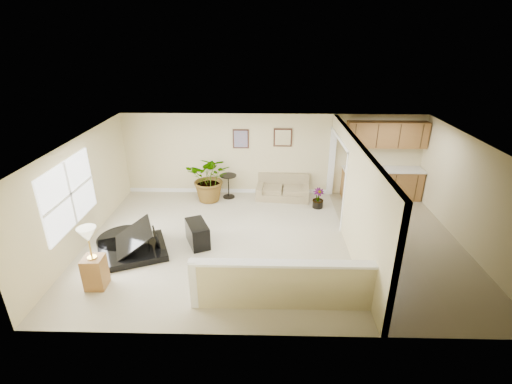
{
  "coord_description": "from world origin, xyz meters",
  "views": [
    {
      "loc": [
        -0.24,
        -7.75,
        4.72
      ],
      "look_at": [
        -0.43,
        0.4,
        1.15
      ],
      "focal_mm": 26.0,
      "sensor_mm": 36.0,
      "label": 1
    }
  ],
  "objects_px": {
    "piano": "(130,228)",
    "palm_plant": "(210,178)",
    "loveseat": "(283,186)",
    "lamp_stand": "(93,262)",
    "accent_table": "(228,183)",
    "small_plant": "(318,200)",
    "piano_bench": "(197,234)"
  },
  "relations": [
    {
      "from": "palm_plant",
      "to": "lamp_stand",
      "type": "xyz_separation_m",
      "value": [
        -1.73,
        -4.16,
        -0.14
      ]
    },
    {
      "from": "accent_table",
      "to": "lamp_stand",
      "type": "xyz_separation_m",
      "value": [
        -2.24,
        -4.39,
        0.1
      ]
    },
    {
      "from": "loveseat",
      "to": "accent_table",
      "type": "distance_m",
      "value": 1.66
    },
    {
      "from": "loveseat",
      "to": "lamp_stand",
      "type": "relative_size",
      "value": 1.24
    },
    {
      "from": "accent_table",
      "to": "loveseat",
      "type": "bearing_deg",
      "value": 2.8
    },
    {
      "from": "palm_plant",
      "to": "small_plant",
      "type": "bearing_deg",
      "value": -7.86
    },
    {
      "from": "piano_bench",
      "to": "accent_table",
      "type": "relative_size",
      "value": 1.13
    },
    {
      "from": "accent_table",
      "to": "piano",
      "type": "bearing_deg",
      "value": -122.83
    },
    {
      "from": "piano_bench",
      "to": "palm_plant",
      "type": "height_order",
      "value": "palm_plant"
    },
    {
      "from": "piano_bench",
      "to": "lamp_stand",
      "type": "xyz_separation_m",
      "value": [
        -1.74,
        -1.66,
        0.29
      ]
    },
    {
      "from": "piano_bench",
      "to": "palm_plant",
      "type": "distance_m",
      "value": 2.54
    },
    {
      "from": "piano_bench",
      "to": "lamp_stand",
      "type": "distance_m",
      "value": 2.43
    },
    {
      "from": "piano_bench",
      "to": "loveseat",
      "type": "relative_size",
      "value": 0.49
    },
    {
      "from": "piano",
      "to": "palm_plant",
      "type": "relative_size",
      "value": 1.45
    },
    {
      "from": "small_plant",
      "to": "loveseat",
      "type": "bearing_deg",
      "value": 142.98
    },
    {
      "from": "small_plant",
      "to": "lamp_stand",
      "type": "relative_size",
      "value": 0.44
    },
    {
      "from": "piano_bench",
      "to": "piano",
      "type": "bearing_deg",
      "value": -167.8
    },
    {
      "from": "loveseat",
      "to": "palm_plant",
      "type": "height_order",
      "value": "palm_plant"
    },
    {
      "from": "piano_bench",
      "to": "lamp_stand",
      "type": "bearing_deg",
      "value": -136.37
    },
    {
      "from": "piano_bench",
      "to": "small_plant",
      "type": "bearing_deg",
      "value": 33.43
    },
    {
      "from": "accent_table",
      "to": "small_plant",
      "type": "relative_size",
      "value": 1.24
    },
    {
      "from": "lamp_stand",
      "to": "accent_table",
      "type": "bearing_deg",
      "value": 63.02
    },
    {
      "from": "loveseat",
      "to": "accent_table",
      "type": "height_order",
      "value": "loveseat"
    },
    {
      "from": "accent_table",
      "to": "small_plant",
      "type": "bearing_deg",
      "value": -14.07
    },
    {
      "from": "small_plant",
      "to": "lamp_stand",
      "type": "distance_m",
      "value": 6.15
    },
    {
      "from": "piano",
      "to": "loveseat",
      "type": "xyz_separation_m",
      "value": [
        3.62,
        3.13,
        -0.24
      ]
    },
    {
      "from": "piano",
      "to": "small_plant",
      "type": "relative_size",
      "value": 3.56
    },
    {
      "from": "piano_bench",
      "to": "accent_table",
      "type": "distance_m",
      "value": 2.78
    },
    {
      "from": "piano",
      "to": "piano_bench",
      "type": "xyz_separation_m",
      "value": [
        1.47,
        0.32,
        -0.31
      ]
    },
    {
      "from": "piano_bench",
      "to": "loveseat",
      "type": "bearing_deg",
      "value": 52.61
    },
    {
      "from": "small_plant",
      "to": "piano_bench",
      "type": "bearing_deg",
      "value": -146.57
    },
    {
      "from": "piano",
      "to": "palm_plant",
      "type": "height_order",
      "value": "palm_plant"
    }
  ]
}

